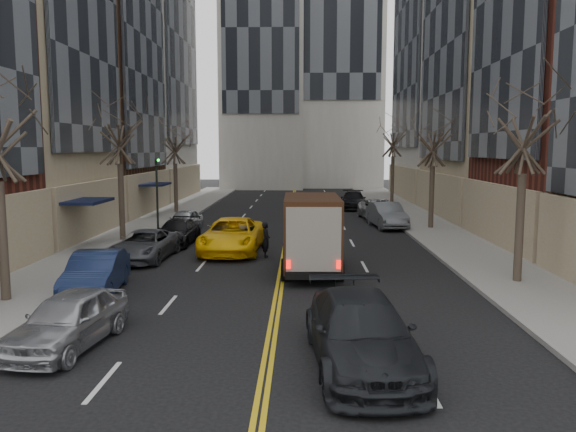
% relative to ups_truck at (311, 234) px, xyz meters
% --- Properties ---
extents(ground, '(160.00, 160.00, 0.00)m').
position_rel_ups_truck_xyz_m(ground, '(-1.20, -12.90, -1.58)').
color(ground, black).
rests_on(ground, ground).
extents(sidewalk_left, '(4.00, 66.00, 0.15)m').
position_rel_ups_truck_xyz_m(sidewalk_left, '(-10.20, 14.10, -1.51)').
color(sidewalk_left, slate).
rests_on(sidewalk_left, ground).
extents(sidewalk_right, '(4.00, 66.00, 0.15)m').
position_rel_ups_truck_xyz_m(sidewalk_right, '(7.80, 14.10, -1.51)').
color(sidewalk_right, slate).
rests_on(sidewalk_right, ground).
extents(streetwall_right, '(12.26, 49.00, 34.00)m').
position_rel_ups_truck_xyz_m(streetwall_right, '(15.18, 19.30, 13.51)').
color(streetwall_right, '#4C301E').
rests_on(streetwall_right, ground).
extents(tree_lf_mid, '(3.20, 3.20, 8.91)m').
position_rel_ups_truck_xyz_m(tree_lf_mid, '(-10.00, 7.10, 5.02)').
color(tree_lf_mid, '#382D23').
rests_on(tree_lf_mid, sidewalk_left).
extents(tree_lf_far, '(3.20, 3.20, 8.12)m').
position_rel_ups_truck_xyz_m(tree_lf_far, '(-10.00, 20.10, 4.44)').
color(tree_lf_far, '#382D23').
rests_on(tree_lf_far, sidewalk_left).
extents(tree_rt_near, '(3.20, 3.20, 8.71)m').
position_rel_ups_truck_xyz_m(tree_rt_near, '(7.60, -1.90, 4.87)').
color(tree_rt_near, '#382D23').
rests_on(tree_rt_near, sidewalk_right).
extents(tree_rt_mid, '(3.20, 3.20, 8.32)m').
position_rel_ups_truck_xyz_m(tree_rt_mid, '(7.60, 12.10, 4.59)').
color(tree_rt_mid, '#382D23').
rests_on(tree_rt_mid, sidewalk_right).
extents(tree_rt_far, '(3.20, 3.20, 9.11)m').
position_rel_ups_truck_xyz_m(tree_rt_far, '(7.60, 27.10, 5.16)').
color(tree_rt_far, '#382D23').
rests_on(tree_rt_far, sidewalk_right).
extents(traffic_signal, '(0.29, 0.26, 4.70)m').
position_rel_ups_truck_xyz_m(traffic_signal, '(-8.59, 9.10, 1.24)').
color(traffic_signal, black).
rests_on(traffic_signal, sidewalk_left).
extents(ups_truck, '(2.41, 5.76, 3.14)m').
position_rel_ups_truck_xyz_m(ups_truck, '(0.00, 0.00, 0.00)').
color(ups_truck, black).
rests_on(ups_truck, ground).
extents(observer_sedan, '(2.68, 5.73, 1.62)m').
position_rel_ups_truck_xyz_m(observer_sedan, '(0.98, -9.89, -0.77)').
color(observer_sedan, black).
rests_on(observer_sedan, ground).
extents(taxi, '(2.85, 5.96, 1.64)m').
position_rel_ups_truck_xyz_m(taxi, '(-3.76, 4.32, -0.76)').
color(taxi, yellow).
rests_on(taxi, ground).
extents(pedestrian, '(0.49, 0.66, 1.65)m').
position_rel_ups_truck_xyz_m(pedestrian, '(-2.04, 3.04, -0.76)').
color(pedestrian, black).
rests_on(pedestrian, ground).
extents(parked_lf_a, '(2.23, 4.40, 1.43)m').
position_rel_ups_truck_xyz_m(parked_lf_a, '(-6.30, -8.81, -0.86)').
color(parked_lf_a, '#A8ABB0').
rests_on(parked_lf_a, ground).
extents(parked_lf_b, '(2.08, 4.62, 1.47)m').
position_rel_ups_truck_xyz_m(parked_lf_b, '(-7.50, -3.65, -0.85)').
color(parked_lf_b, '#131D3D').
rests_on(parked_lf_b, ground).
extents(parked_lf_c, '(2.44, 4.89, 1.33)m').
position_rel_ups_truck_xyz_m(parked_lf_c, '(-7.50, 2.36, -0.91)').
color(parked_lf_c, '#484A4F').
rests_on(parked_lf_c, ground).
extents(parked_lf_d, '(1.99, 4.51, 1.29)m').
position_rel_ups_truck_xyz_m(parked_lf_d, '(-6.92, 6.51, -0.94)').
color(parked_lf_d, black).
rests_on(parked_lf_d, ground).
extents(parked_lf_e, '(1.94, 3.97, 1.30)m').
position_rel_ups_truck_xyz_m(parked_lf_e, '(-7.50, 11.11, -0.93)').
color(parked_lf_e, '#B4B8BC').
rests_on(parked_lf_e, ground).
extents(parked_rt_a, '(2.19, 4.94, 1.58)m').
position_rel_ups_truck_xyz_m(parked_rt_a, '(5.03, 13.04, -0.79)').
color(parked_rt_a, '#53575C').
rests_on(parked_rt_a, ground).
extents(parked_rt_b, '(2.82, 5.41, 1.45)m').
position_rel_ups_truck_xyz_m(parked_rt_b, '(5.10, 16.79, -0.85)').
color(parked_rt_b, '#ABAEB3').
rests_on(parked_rt_b, ground).
extents(parked_rt_c, '(2.44, 5.16, 1.45)m').
position_rel_ups_truck_xyz_m(parked_rt_c, '(3.90, 23.94, -0.85)').
color(parked_rt_c, black).
rests_on(parked_rt_c, ground).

